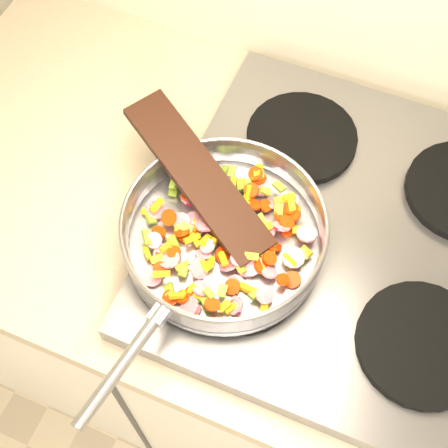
% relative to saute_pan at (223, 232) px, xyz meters
% --- Properties ---
extents(cooktop, '(0.60, 0.60, 0.04)m').
position_rel_saute_pan_xyz_m(cooktop, '(0.18, 0.10, -0.07)').
color(cooktop, '#939399').
rests_on(cooktop, counter_top).
extents(grate_fl, '(0.19, 0.19, 0.02)m').
position_rel_saute_pan_xyz_m(grate_fl, '(0.04, -0.04, -0.04)').
color(grate_fl, black).
rests_on(grate_fl, cooktop).
extents(grate_fr, '(0.19, 0.19, 0.02)m').
position_rel_saute_pan_xyz_m(grate_fr, '(0.32, -0.04, -0.04)').
color(grate_fr, black).
rests_on(grate_fr, cooktop).
extents(grate_bl, '(0.19, 0.19, 0.02)m').
position_rel_saute_pan_xyz_m(grate_bl, '(0.04, 0.24, -0.04)').
color(grate_bl, black).
rests_on(grate_bl, cooktop).
extents(saute_pan, '(0.35, 0.52, 0.06)m').
position_rel_saute_pan_xyz_m(saute_pan, '(0.00, 0.00, 0.00)').
color(saute_pan, '#9E9EA5').
rests_on(saute_pan, grate_fl).
extents(vegetable_heap, '(0.27, 0.29, 0.05)m').
position_rel_saute_pan_xyz_m(vegetable_heap, '(0.00, 0.00, -0.01)').
color(vegetable_heap, yellow).
rests_on(vegetable_heap, saute_pan).
extents(wooden_spatula, '(0.30, 0.22, 0.08)m').
position_rel_saute_pan_xyz_m(wooden_spatula, '(-0.07, 0.07, 0.02)').
color(wooden_spatula, black).
rests_on(wooden_spatula, saute_pan).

